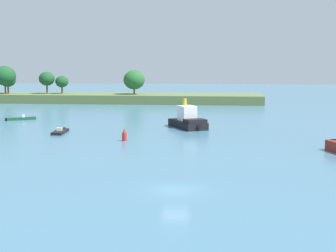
{
  "coord_description": "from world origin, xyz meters",
  "views": [
    {
      "loc": [
        3.47,
        -44.72,
        11.95
      ],
      "look_at": [
        -4.0,
        35.25,
        1.2
      ],
      "focal_mm": 53.39,
      "sensor_mm": 36.0,
      "label": 1
    }
  ],
  "objects_px": {
    "channel_buoy_red": "(124,135)",
    "tugboat": "(188,121)",
    "small_motorboat": "(21,119)",
    "fishing_skiff": "(60,132)"
  },
  "relations": [
    {
      "from": "tugboat",
      "to": "fishing_skiff",
      "type": "relative_size",
      "value": 1.72
    },
    {
      "from": "small_motorboat",
      "to": "tugboat",
      "type": "bearing_deg",
      "value": -14.05
    },
    {
      "from": "fishing_skiff",
      "to": "small_motorboat",
      "type": "height_order",
      "value": "small_motorboat"
    },
    {
      "from": "tugboat",
      "to": "channel_buoy_red",
      "type": "distance_m",
      "value": 17.19
    },
    {
      "from": "fishing_skiff",
      "to": "small_motorboat",
      "type": "relative_size",
      "value": 1.03
    },
    {
      "from": "channel_buoy_red",
      "to": "tugboat",
      "type": "bearing_deg",
      "value": 59.91
    },
    {
      "from": "small_motorboat",
      "to": "channel_buoy_red",
      "type": "distance_m",
      "value": 34.18
    },
    {
      "from": "tugboat",
      "to": "fishing_skiff",
      "type": "height_order",
      "value": "tugboat"
    },
    {
      "from": "tugboat",
      "to": "small_motorboat",
      "type": "bearing_deg",
      "value": 165.95
    },
    {
      "from": "tugboat",
      "to": "small_motorboat",
      "type": "relative_size",
      "value": 1.77
    }
  ]
}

